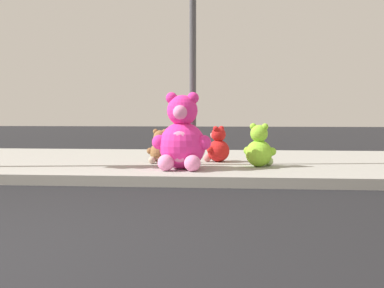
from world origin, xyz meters
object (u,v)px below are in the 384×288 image
at_px(plush_red, 218,147).
at_px(sign_pole, 193,61).
at_px(plush_pink_large, 182,138).
at_px(plush_brown, 160,149).
at_px(plush_lime, 259,149).

bearing_deg(plush_red, sign_pole, -129.42).
bearing_deg(plush_pink_large, plush_brown, 120.19).
bearing_deg(plush_lime, plush_brown, 167.39).
xyz_separation_m(sign_pole, plush_pink_large, (-0.12, -0.58, -1.23)).
xyz_separation_m(plush_lime, plush_red, (-0.68, 0.64, -0.03)).
bearing_deg(plush_pink_large, sign_pole, 78.63).
distance_m(plush_red, plush_brown, 1.02).
distance_m(plush_pink_large, plush_lime, 1.29).
distance_m(sign_pole, plush_lime, 1.79).
distance_m(plush_lime, plush_red, 0.93).
height_order(sign_pole, plush_red, sign_pole).
height_order(plush_pink_large, plush_brown, plush_pink_large).
height_order(sign_pole, plush_pink_large, sign_pole).
relative_size(plush_lime, plush_red, 1.10).
height_order(plush_pink_large, plush_lime, plush_pink_large).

